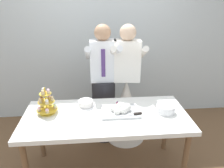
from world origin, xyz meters
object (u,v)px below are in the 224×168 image
at_px(dessert_table, 106,121).
at_px(person_groom, 104,92).
at_px(person_bride, 126,102).
at_px(round_cake, 86,104).
at_px(plate_stack, 166,109).
at_px(main_cake_tray, 121,109).
at_px(cupcake_stand, 46,103).

bearing_deg(dessert_table, person_groom, 89.38).
bearing_deg(person_groom, person_bride, -4.91).
bearing_deg(person_groom, dessert_table, -90.62).
bearing_deg(round_cake, plate_stack, -13.61).
bearing_deg(person_groom, main_cake_tray, -75.63).
distance_m(cupcake_stand, main_cake_tray, 0.82).
bearing_deg(cupcake_stand, dessert_table, -8.87).
bearing_deg(main_cake_tray, cupcake_stand, 175.27).
relative_size(dessert_table, cupcake_stand, 5.90).
relative_size(main_cake_tray, person_bride, 0.26).
distance_m(plate_stack, person_groom, 0.94).
bearing_deg(cupcake_stand, person_groom, 40.78).
distance_m(person_groom, person_bride, 0.36).
height_order(dessert_table, cupcake_stand, cupcake_stand).
bearing_deg(main_cake_tray, person_bride, 75.72).
height_order(main_cake_tray, person_bride, person_bride).
distance_m(round_cake, person_groom, 0.51).
distance_m(main_cake_tray, plate_stack, 0.50).
bearing_deg(plate_stack, person_groom, 134.81).
distance_m(dessert_table, person_bride, 0.72).
bearing_deg(person_bride, cupcake_stand, -151.02).
relative_size(cupcake_stand, round_cake, 1.27).
bearing_deg(round_cake, person_bride, 37.80).
distance_m(cupcake_stand, round_cake, 0.44).
xyz_separation_m(main_cake_tray, person_bride, (0.15, 0.60, -0.23)).
bearing_deg(person_groom, plate_stack, -45.19).
distance_m(cupcake_stand, person_groom, 0.87).
relative_size(cupcake_stand, plate_stack, 1.46).
height_order(dessert_table, main_cake_tray, main_cake_tray).
bearing_deg(cupcake_stand, person_bride, 28.98).
relative_size(dessert_table, plate_stack, 8.60).
distance_m(dessert_table, plate_stack, 0.68).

